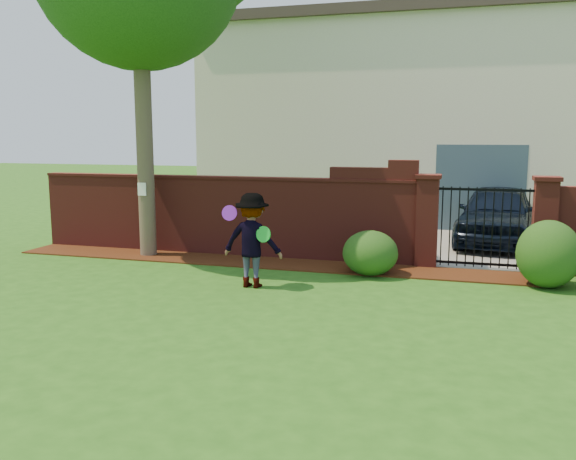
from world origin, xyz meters
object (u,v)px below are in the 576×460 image
(car, at_px, (496,215))
(frisbee_purple, at_px, (230,213))
(frisbee_green, at_px, (263,234))
(man, at_px, (251,241))

(car, bearing_deg, frisbee_purple, -122.23)
(frisbee_green, bearing_deg, frisbee_purple, 177.02)
(man, distance_m, frisbee_green, 0.34)
(man, height_order, frisbee_green, man)
(frisbee_green, bearing_deg, car, 54.88)
(frisbee_green, bearing_deg, man, 151.93)
(frisbee_purple, distance_m, frisbee_green, 0.72)
(car, height_order, man, man)
(man, relative_size, frisbee_green, 5.93)
(frisbee_purple, bearing_deg, man, 17.53)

